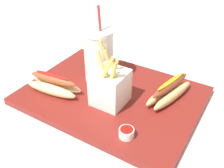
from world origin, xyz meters
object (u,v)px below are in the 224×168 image
(ketchup_cup_1, at_px, (111,65))
(ketchup_cup_2, at_px, (126,132))
(hot_dog_2, at_px, (54,85))
(hot_dog_1, at_px, (169,91))
(fries_basket, at_px, (110,87))
(soda_cup, at_px, (99,55))

(ketchup_cup_1, height_order, ketchup_cup_2, ketchup_cup_2)
(hot_dog_2, xyz_separation_m, ketchup_cup_2, (0.26, -0.05, -0.01))
(hot_dog_1, xyz_separation_m, ketchup_cup_1, (-0.22, 0.06, -0.01))
(ketchup_cup_2, bearing_deg, hot_dog_1, 81.20)
(ketchup_cup_1, distance_m, ketchup_cup_2, 0.31)
(fries_basket, xyz_separation_m, hot_dog_2, (-0.16, -0.04, -0.03))
(ketchup_cup_2, bearing_deg, fries_basket, 137.71)
(soda_cup, distance_m, ketchup_cup_1, 0.10)
(hot_dog_2, height_order, ketchup_cup_2, hot_dog_2)
(hot_dog_1, height_order, ketchup_cup_2, hot_dog_1)
(soda_cup, height_order, ketchup_cup_1, soda_cup)
(fries_basket, relative_size, hot_dog_1, 0.92)
(fries_basket, bearing_deg, hot_dog_2, -165.25)
(soda_cup, height_order, hot_dog_2, soda_cup)
(hot_dog_1, bearing_deg, hot_dog_2, -154.26)
(fries_basket, distance_m, hot_dog_1, 0.16)
(fries_basket, bearing_deg, ketchup_cup_2, -42.29)
(hot_dog_2, distance_m, ketchup_cup_2, 0.26)
(soda_cup, height_order, hot_dog_1, soda_cup)
(fries_basket, distance_m, ketchup_cup_2, 0.14)
(fries_basket, bearing_deg, hot_dog_1, 37.03)
(soda_cup, xyz_separation_m, ketchup_cup_2, (0.19, -0.17, -0.07))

